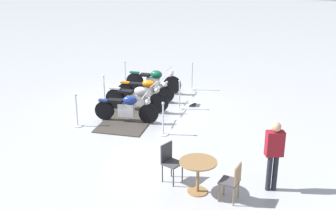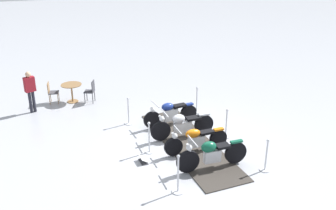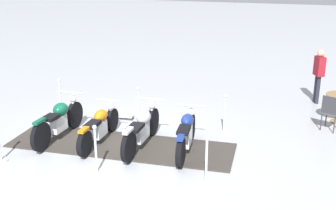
% 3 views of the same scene
% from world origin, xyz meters
% --- Properties ---
extents(ground_plane, '(80.00, 80.00, 0.00)m').
position_xyz_m(ground_plane, '(0.00, 0.00, 0.00)').
color(ground_plane, '#A8AAB2').
extents(display_platform, '(1.98, 5.52, 0.03)m').
position_xyz_m(display_platform, '(0.00, 0.00, 0.02)').
color(display_platform, '#38332D').
rests_on(display_platform, ground_plane).
extents(motorcycle_navy, '(2.12, 0.72, 0.94)m').
position_xyz_m(motorcycle_navy, '(-0.17, 1.59, 0.48)').
color(motorcycle_navy, black).
rests_on(motorcycle_navy, display_platform).
extents(motorcycle_chrome, '(2.30, 0.77, 1.01)m').
position_xyz_m(motorcycle_chrome, '(-0.08, 0.53, 0.50)').
color(motorcycle_chrome, black).
rests_on(motorcycle_chrome, display_platform).
extents(motorcycle_copper, '(2.18, 0.64, 0.89)m').
position_xyz_m(motorcycle_copper, '(0.01, -0.53, 0.46)').
color(motorcycle_copper, black).
rests_on(motorcycle_copper, display_platform).
extents(motorcycle_forest, '(2.25, 0.73, 1.02)m').
position_xyz_m(motorcycle_forest, '(0.10, -1.60, 0.52)').
color(motorcycle_forest, black).
rests_on(motorcycle_forest, display_platform).
extents(stanchion_right_front, '(0.33, 0.33, 1.05)m').
position_xyz_m(stanchion_right_front, '(-1.60, 2.17, 0.34)').
color(stanchion_right_front, silver).
rests_on(stanchion_right_front, ground_plane).
extents(stanchion_left_front, '(0.34, 0.34, 1.08)m').
position_xyz_m(stanchion_left_front, '(1.21, 2.41, 0.33)').
color(stanchion_left_front, silver).
rests_on(stanchion_left_front, ground_plane).
extents(stanchion_left_rear, '(0.31, 0.31, 1.04)m').
position_xyz_m(stanchion_left_rear, '(1.60, -2.17, 0.34)').
color(stanchion_left_rear, silver).
rests_on(stanchion_left_rear, ground_plane).
extents(stanchion_right_mid, '(0.28, 0.28, 1.08)m').
position_xyz_m(stanchion_right_mid, '(-1.40, -0.12, 0.39)').
color(stanchion_right_mid, silver).
rests_on(stanchion_right_mid, ground_plane).
extents(stanchion_left_mid, '(0.33, 0.33, 1.07)m').
position_xyz_m(stanchion_left_mid, '(1.40, 0.12, 0.34)').
color(stanchion_left_mid, silver).
rests_on(stanchion_left_mid, ground_plane).
extents(stanchion_right_rear, '(0.35, 0.35, 1.15)m').
position_xyz_m(stanchion_right_rear, '(-1.21, -2.41, 0.35)').
color(stanchion_right_rear, silver).
rests_on(stanchion_right_rear, ground_plane).
extents(info_placard, '(0.23, 0.43, 0.18)m').
position_xyz_m(info_placard, '(-1.74, -0.65, 0.05)').
color(info_placard, '#333338').
rests_on(info_placard, ground_plane).
extents(cafe_table, '(0.86, 0.86, 0.79)m').
position_xyz_m(cafe_table, '(-3.45, 5.01, 0.60)').
color(cafe_table, olive).
rests_on(cafe_table, ground_plane).
extents(cafe_chair_near_table, '(0.45, 0.45, 0.91)m').
position_xyz_m(cafe_chair_near_table, '(-4.26, 5.13, 0.53)').
color(cafe_chair_near_table, olive).
rests_on(cafe_chair_near_table, ground_plane).
extents(cafe_chair_across_table, '(0.52, 0.52, 0.96)m').
position_xyz_m(cafe_chair_across_table, '(-2.68, 4.72, 0.55)').
color(cafe_chair_across_table, '#2D2D33').
rests_on(cafe_chair_across_table, ground_plane).
extents(bystander_person, '(0.45, 0.36, 1.69)m').
position_xyz_m(bystander_person, '(-5.04, 4.36, 1.02)').
color(bystander_person, '#23232D').
rests_on(bystander_person, ground_plane).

